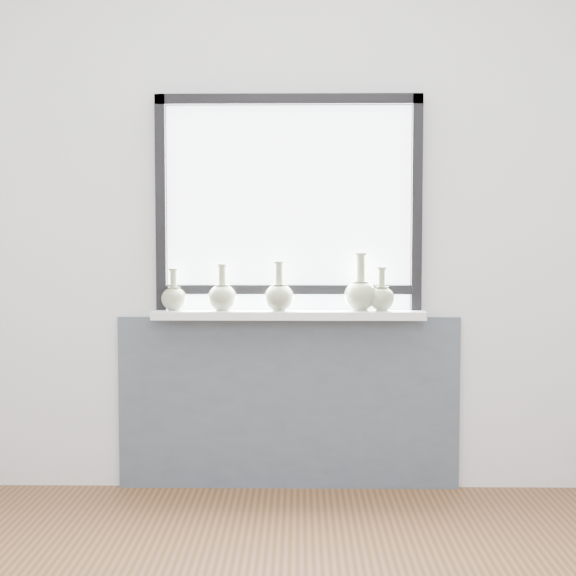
{
  "coord_description": "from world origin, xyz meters",
  "views": [
    {
      "loc": [
        0.05,
        -2.18,
        1.25
      ],
      "look_at": [
        0.0,
        1.55,
        1.02
      ],
      "focal_mm": 50.0,
      "sensor_mm": 36.0,
      "label": 1
    }
  ],
  "objects_px": {
    "vase_b": "(222,296)",
    "vase_c": "(279,295)",
    "windowsill": "(288,315)",
    "vase_a": "(174,297)",
    "vase_e": "(382,297)",
    "vase_d": "(361,293)"
  },
  "relations": [
    {
      "from": "vase_a",
      "to": "vase_e",
      "type": "relative_size",
      "value": 0.97
    },
    {
      "from": "vase_b",
      "to": "vase_c",
      "type": "bearing_deg",
      "value": -2.97
    },
    {
      "from": "windowsill",
      "to": "vase_e",
      "type": "distance_m",
      "value": 0.46
    },
    {
      "from": "windowsill",
      "to": "vase_d",
      "type": "relative_size",
      "value": 4.68
    },
    {
      "from": "vase_b",
      "to": "vase_c",
      "type": "relative_size",
      "value": 0.94
    },
    {
      "from": "vase_b",
      "to": "vase_c",
      "type": "xyz_separation_m",
      "value": [
        0.28,
        -0.01,
        0.0
      ]
    },
    {
      "from": "vase_e",
      "to": "vase_a",
      "type": "bearing_deg",
      "value": 179.46
    },
    {
      "from": "vase_a",
      "to": "vase_d",
      "type": "distance_m",
      "value": 0.91
    },
    {
      "from": "windowsill",
      "to": "vase_d",
      "type": "bearing_deg",
      "value": 0.92
    },
    {
      "from": "vase_c",
      "to": "vase_b",
      "type": "bearing_deg",
      "value": 177.03
    },
    {
      "from": "vase_c",
      "to": "vase_a",
      "type": "bearing_deg",
      "value": 176.86
    },
    {
      "from": "vase_b",
      "to": "vase_e",
      "type": "distance_m",
      "value": 0.77
    },
    {
      "from": "windowsill",
      "to": "vase_c",
      "type": "height_order",
      "value": "vase_c"
    },
    {
      "from": "vase_d",
      "to": "vase_a",
      "type": "bearing_deg",
      "value": -179.95
    },
    {
      "from": "vase_a",
      "to": "vase_d",
      "type": "xyz_separation_m",
      "value": [
        0.91,
        0.0,
        0.02
      ]
    },
    {
      "from": "vase_c",
      "to": "vase_d",
      "type": "relative_size",
      "value": 0.86
    },
    {
      "from": "windowsill",
      "to": "vase_b",
      "type": "relative_size",
      "value": 5.79
    },
    {
      "from": "vase_d",
      "to": "vase_e",
      "type": "bearing_deg",
      "value": -5.85
    },
    {
      "from": "vase_d",
      "to": "vase_c",
      "type": "bearing_deg",
      "value": -175.8
    },
    {
      "from": "windowsill",
      "to": "vase_c",
      "type": "xyz_separation_m",
      "value": [
        -0.05,
        -0.02,
        0.1
      ]
    },
    {
      "from": "vase_c",
      "to": "vase_d",
      "type": "bearing_deg",
      "value": 4.2
    },
    {
      "from": "vase_a",
      "to": "vase_c",
      "type": "bearing_deg",
      "value": -3.14
    }
  ]
}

